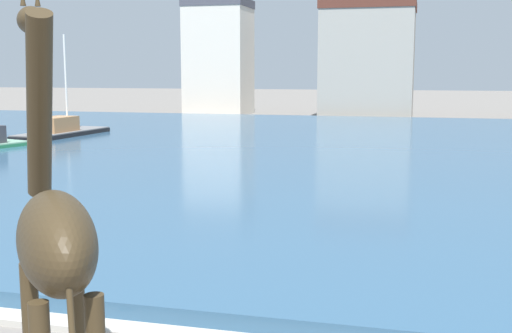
% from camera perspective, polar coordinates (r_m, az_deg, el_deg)
% --- Properties ---
extents(harbor_water, '(91.58, 46.48, 0.41)m').
position_cam_1_polar(harbor_water, '(33.16, 7.86, 1.32)').
color(harbor_water, '#2D5170').
rests_on(harbor_water, ground).
extents(giraffe_statue, '(2.14, 2.57, 5.13)m').
position_cam_1_polar(giraffe_statue, '(6.37, -17.29, -6.85)').
color(giraffe_statue, '#382B19').
rests_on(giraffe_statue, ground).
extents(sailboat_black, '(2.73, 8.26, 6.42)m').
position_cam_1_polar(sailboat_black, '(40.85, -16.30, 2.82)').
color(sailboat_black, black).
rests_on(sailboat_black, ground).
extents(townhouse_narrow_midrow, '(6.05, 5.47, 11.20)m').
position_cam_1_polar(townhouse_narrow_midrow, '(64.95, -3.31, 9.60)').
color(townhouse_narrow_midrow, beige).
rests_on(townhouse_narrow_midrow, ground).
extents(townhouse_tall_gabled, '(8.34, 7.12, 10.44)m').
position_cam_1_polar(townhouse_tall_gabled, '(60.63, 9.84, 9.22)').
color(townhouse_tall_gabled, gray).
rests_on(townhouse_tall_gabled, ground).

